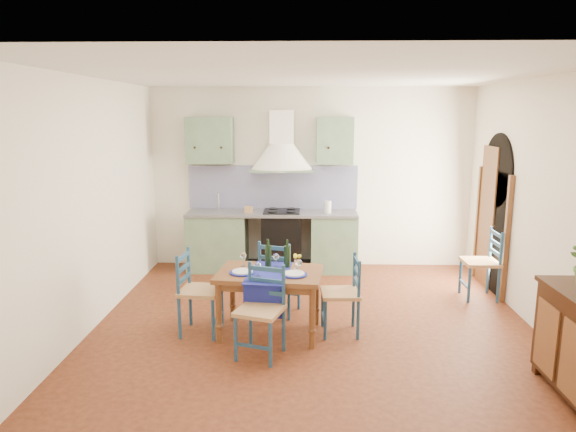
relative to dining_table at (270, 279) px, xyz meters
name	(u,v)px	position (x,y,z in m)	size (l,w,h in m)	color
floor	(313,326)	(0.48, 0.20, -0.63)	(5.00, 5.00, 0.00)	#411A0D
back_wall	(281,202)	(0.01, 2.49, 0.42)	(5.00, 0.96, 2.80)	silver
right_wall	(533,209)	(2.98, 0.48, 0.71)	(0.26, 5.00, 2.80)	silver
left_wall	(89,205)	(-2.02, 0.20, 0.77)	(0.04, 5.00, 2.80)	silver
ceiling	(316,74)	(0.48, 0.20, 2.17)	(5.00, 5.00, 0.01)	silver
dining_table	(270,279)	(0.00, 0.00, 0.00)	(1.19, 0.91, 1.03)	brown
chair_near	(261,310)	(-0.06, -0.51, -0.16)	(0.54, 0.54, 0.92)	navy
chair_far	(279,276)	(0.07, 0.58, -0.15)	(0.54, 0.54, 0.93)	navy
chair_left	(198,291)	(-0.80, 0.00, -0.15)	(0.48, 0.48, 0.93)	navy
chair_right	(343,294)	(0.80, 0.04, -0.18)	(0.43, 0.43, 0.88)	navy
chair_spare	(483,263)	(2.72, 1.20, -0.15)	(0.44, 0.44, 0.93)	navy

